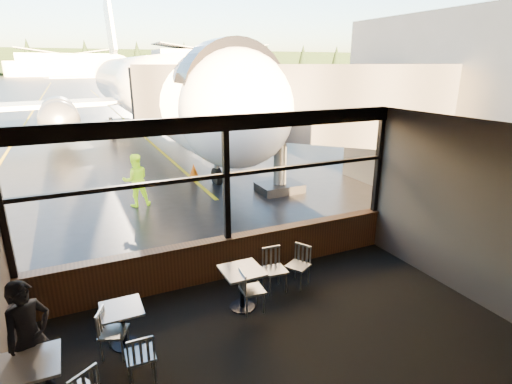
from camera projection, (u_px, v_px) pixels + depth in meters
ground_plane at (75, 82)px, 112.49m from camera, size 520.00×520.00×0.00m
carpet_floor at (298, 364)px, 6.17m from camera, size 8.00×6.00×0.01m
ceiling at (307, 141)px, 5.11m from camera, size 8.00×6.00×0.04m
wall_right at (491, 219)px, 7.25m from camera, size 0.04×6.00×3.50m
window_sill at (228, 258)px, 8.63m from camera, size 8.00×0.28×0.90m
window_header at (225, 123)px, 7.75m from camera, size 8.00×0.18×0.30m
mullion_left at (0, 208)px, 6.52m from camera, size 0.12×0.12×2.60m
mullion_centre at (226, 180)px, 8.10m from camera, size 0.12×0.12×2.60m
mullion_right at (378, 161)px, 9.69m from camera, size 0.12×0.12×2.60m
window_transom at (226, 175)px, 8.07m from camera, size 8.00×0.10×0.08m
airliner at (145, 45)px, 24.38m from camera, size 31.03×37.04×11.19m
jet_bridge at (266, 122)px, 14.21m from camera, size 9.40×11.49×5.02m
cafe_table_near at (242, 289)px, 7.51m from camera, size 0.74×0.74×0.81m
cafe_table_mid at (123, 327)px, 6.50m from camera, size 0.65×0.65×0.71m
chair_near_e at (298, 266)px, 8.28m from camera, size 0.65×0.65×0.88m
chair_near_w at (252, 290)px, 7.41m from camera, size 0.50×0.50×0.86m
chair_near_n at (275, 270)px, 8.08m from camera, size 0.53×0.53×0.91m
chair_mid_s at (140, 356)px, 5.76m from camera, size 0.47×0.47×0.85m
chair_mid_w at (114, 333)px, 6.26m from camera, size 0.60×0.60×0.83m
passenger at (30, 339)px, 5.43m from camera, size 0.76×0.69×1.74m
ground_crew at (136, 180)px, 12.92m from camera, size 0.85×0.67×1.73m
cone_nose at (194, 171)px, 16.39m from camera, size 0.41×0.41×0.57m
terminal_annex at (466, 108)px, 14.03m from camera, size 5.00×7.00×6.00m
hangar_mid at (69, 64)px, 167.15m from camera, size 38.00×15.00×10.00m
hangar_right at (211, 62)px, 184.86m from camera, size 50.00×20.00×12.00m
fuel_tank_b at (14, 69)px, 157.15m from camera, size 8.00×8.00×6.00m
fuel_tank_c at (43, 69)px, 161.16m from camera, size 8.00×8.00×6.00m
treeline at (68, 62)px, 188.46m from camera, size 360.00×3.00×12.00m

